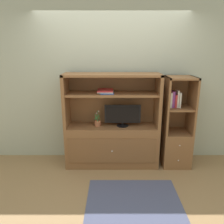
{
  "coord_description": "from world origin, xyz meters",
  "views": [
    {
      "loc": [
        -0.0,
        -3.07,
        1.93
      ],
      "look_at": [
        0.0,
        0.35,
        0.94
      ],
      "focal_mm": 35.54,
      "sensor_mm": 36.0,
      "label": 1
    }
  ],
  "objects": [
    {
      "name": "bookshelf_tall",
      "position": [
        1.08,
        0.41,
        0.5
      ],
      "size": [
        0.46,
        0.48,
        1.5
      ],
      "color": "brown",
      "rests_on": "ground_plane"
    },
    {
      "name": "painted_rear_wall",
      "position": [
        0.0,
        0.75,
        1.4
      ],
      "size": [
        6.0,
        0.1,
        2.8
      ],
      "primitive_type": "cube",
      "color": "#ADB29E",
      "rests_on": "ground_plane"
    },
    {
      "name": "magazine_stack",
      "position": [
        -0.1,
        0.4,
        1.27
      ],
      "size": [
        0.26,
        0.34,
        0.05
      ],
      "color": "#2D519E",
      "rests_on": "media_console"
    },
    {
      "name": "media_console",
      "position": [
        0.0,
        0.4,
        0.51
      ],
      "size": [
        1.53,
        0.48,
        1.55
      ],
      "color": "brown",
      "rests_on": "ground_plane"
    },
    {
      "name": "ground_plane",
      "position": [
        0.0,
        0.0,
        0.0
      ],
      "size": [
        8.0,
        8.0,
        0.0
      ],
      "primitive_type": "plane",
      "color": "#99754C"
    },
    {
      "name": "potted_plant",
      "position": [
        -0.24,
        0.4,
        0.74
      ],
      "size": [
        0.11,
        0.1,
        0.26
      ],
      "color": "#B26642",
      "rests_on": "media_console"
    },
    {
      "name": "area_rug",
      "position": [
        0.28,
        -0.6,
        0.01
      ],
      "size": [
        1.22,
        0.93,
        0.01
      ],
      "primitive_type": "cube",
      "color": "#4C5170",
      "rests_on": "ground_plane"
    },
    {
      "name": "upright_book_row",
      "position": [
        1.0,
        0.4,
        1.14
      ],
      "size": [
        0.18,
        0.18,
        0.28
      ],
      "color": "silver",
      "rests_on": "bookshelf_tall"
    },
    {
      "name": "tv_monitor",
      "position": [
        0.17,
        0.38,
        0.88
      ],
      "size": [
        0.59,
        0.19,
        0.36
      ],
      "color": "black",
      "rests_on": "media_console"
    }
  ]
}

